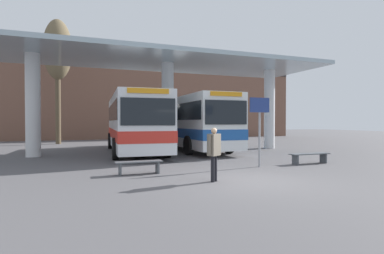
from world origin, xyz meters
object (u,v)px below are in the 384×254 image
transit_bus_left_bay (134,122)px  waiting_bench_mid_platform (310,156)px  info_sign_platform (260,117)px  poplar_tree_behind_left (58,52)px  pedestrian_waiting (214,149)px  waiting_bench_near_pillar (139,165)px  transit_bus_center_bay (189,121)px

transit_bus_left_bay → waiting_bench_mid_platform: (6.42, -7.63, -1.51)m
info_sign_platform → poplar_tree_behind_left: size_ratio=0.27×
info_sign_platform → pedestrian_waiting: (-3.03, -2.15, -1.01)m
transit_bus_left_bay → waiting_bench_near_pillar: transit_bus_left_bay is taller
transit_bus_center_bay → waiting_bench_mid_platform: 9.03m
transit_bus_center_bay → waiting_bench_mid_platform: bearing=107.2°
transit_bus_center_bay → poplar_tree_behind_left: (-8.62, 8.19, 5.75)m
transit_bus_left_bay → pedestrian_waiting: bearing=97.8°
poplar_tree_behind_left → pedestrian_waiting: bearing=-73.3°
waiting_bench_near_pillar → info_sign_platform: info_sign_platform is taller
transit_bus_center_bay → waiting_bench_near_pillar: size_ratio=6.81×
waiting_bench_mid_platform → poplar_tree_behind_left: size_ratio=0.19×
transit_bus_center_bay → pedestrian_waiting: bearing=74.5°
transit_bus_left_bay → info_sign_platform: bearing=119.8°
pedestrian_waiting → waiting_bench_near_pillar: bearing=98.4°
waiting_bench_near_pillar → pedestrian_waiting: size_ratio=0.99×
waiting_bench_mid_platform → waiting_bench_near_pillar: bearing=180.0°
transit_bus_left_bay → poplar_tree_behind_left: size_ratio=1.05×
info_sign_platform → waiting_bench_near_pillar: bearing=-179.7°
waiting_bench_mid_platform → info_sign_platform: info_sign_platform is taller
waiting_bench_mid_platform → poplar_tree_behind_left: (-11.23, 16.70, 7.29)m
transit_bus_center_bay → info_sign_platform: transit_bus_center_bay is taller
transit_bus_center_bay → poplar_tree_behind_left: bearing=-43.4°
transit_bus_center_bay → pedestrian_waiting: (-2.98, -10.62, -0.87)m
waiting_bench_near_pillar → info_sign_platform: 5.25m
pedestrian_waiting → poplar_tree_behind_left: 20.73m
pedestrian_waiting → poplar_tree_behind_left: size_ratio=0.16×
transit_bus_left_bay → pedestrian_waiting: 9.82m
waiting_bench_near_pillar → info_sign_platform: bearing=0.3°
waiting_bench_near_pillar → pedestrian_waiting: 2.95m
waiting_bench_near_pillar → transit_bus_center_bay: bearing=60.0°
waiting_bench_mid_platform → pedestrian_waiting: 6.01m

